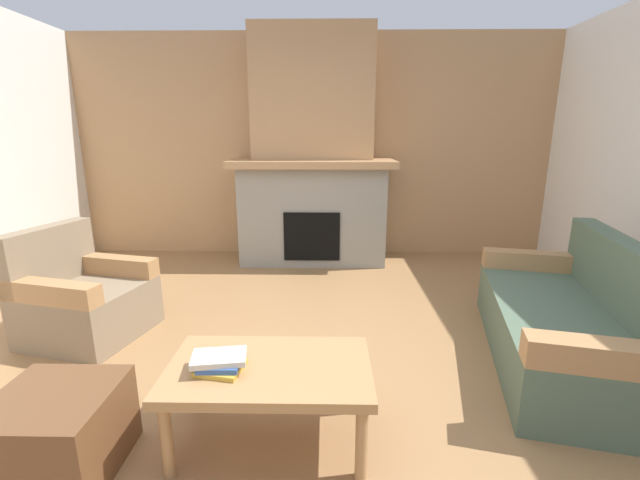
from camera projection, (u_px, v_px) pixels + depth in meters
name	position (u px, v px, depth m)	size (l,w,h in m)	color
ground	(299.00, 376.00, 2.72)	(9.00, 9.00, 0.00)	olive
wall_back_wood_panel	(314.00, 148.00, 5.29)	(6.00, 0.12, 2.70)	tan
fireplace	(313.00, 165.00, 4.97)	(1.90, 0.82, 2.70)	gray
couch	(570.00, 323.00, 2.84)	(1.23, 1.94, 0.85)	#4C604C
armchair	(83.00, 299.00, 3.22)	(0.92, 0.92, 0.85)	#847056
coffee_table	(270.00, 375.00, 2.07)	(1.00, 0.60, 0.43)	#A87A4C
ottoman	(58.00, 433.00, 1.92)	(0.52, 0.52, 0.40)	brown
book_stack_near_edge	(220.00, 363.00, 2.00)	(0.28, 0.22, 0.08)	gold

